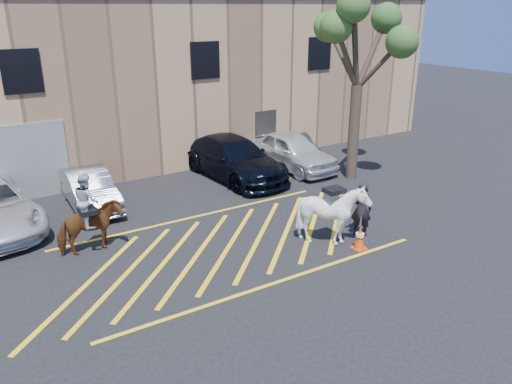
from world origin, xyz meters
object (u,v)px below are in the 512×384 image
tree (360,34)px  mounted_bay (89,221)px  saddled_white (333,214)px  traffic_cone (360,237)px  car_white_suv (293,151)px  handler (361,209)px  car_blue_suv (234,158)px  car_silver_sedan (89,189)px

tree → mounted_bay: bearing=-174.5°
saddled_white → traffic_cone: saddled_white is taller
car_white_suv → tree: bearing=-63.6°
car_white_suv → tree: 5.59m
handler → traffic_cone: size_ratio=2.35×
traffic_cone → mounted_bay: bearing=149.4°
mounted_bay → traffic_cone: (6.70, -3.96, -0.59)m
car_blue_suv → car_silver_sedan: bearing=177.6°
car_silver_sedan → car_white_suv: 8.70m
car_silver_sedan → car_white_suv: car_white_suv is taller
handler → car_silver_sedan: bearing=-1.7°
traffic_cone → tree: 8.43m
car_silver_sedan → handler: (6.48, -6.79, 0.20)m
tree → saddled_white: bearing=-137.2°
handler → saddled_white: saddled_white is taller
saddled_white → car_white_suv: bearing=63.2°
handler → traffic_cone: (-0.67, -0.70, -0.49)m
handler → traffic_cone: handler is taller
car_silver_sedan → handler: handler is taller
car_silver_sedan → car_blue_suv: car_blue_suv is taller
car_blue_suv → handler: 6.99m
saddled_white → car_silver_sedan: bearing=128.3°
car_blue_suv → handler: (0.54, -6.96, 0.04)m
handler → mounted_bay: size_ratio=0.72×
mounted_bay → tree: bearing=5.5°
mounted_bay → tree: (10.89, 1.05, 4.73)m
traffic_cone → tree: size_ratio=0.10×
car_white_suv → traffic_cone: size_ratio=6.30×
traffic_cone → car_silver_sedan: bearing=127.8°
car_silver_sedan → traffic_cone: car_silver_sedan is taller
mounted_bay → traffic_cone: 7.81m
car_silver_sedan → tree: size_ratio=0.55×
saddled_white → traffic_cone: 1.03m
mounted_bay → saddled_white: bearing=-27.4°
car_blue_suv → traffic_cone: car_blue_suv is taller
tree → car_silver_sedan: bearing=166.1°
traffic_cone → tree: bearing=50.1°
handler → mounted_bay: 8.06m
mounted_bay → saddled_white: mounted_bay is taller
mounted_bay → saddled_white: 7.04m
handler → tree: tree is taller
car_silver_sedan → mounted_bay: bearing=-102.8°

